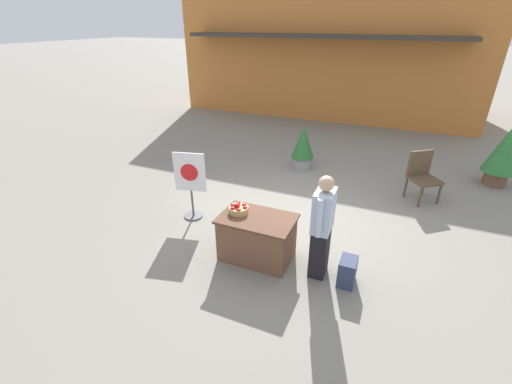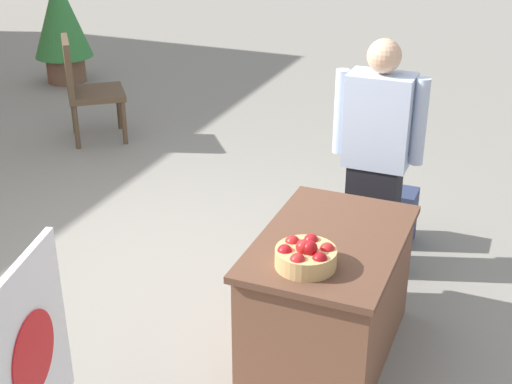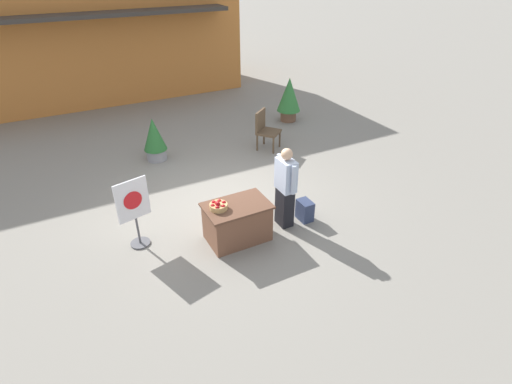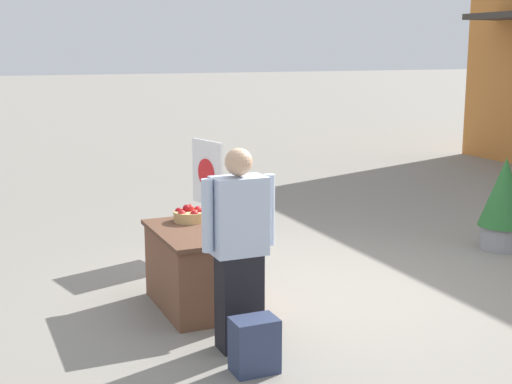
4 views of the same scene
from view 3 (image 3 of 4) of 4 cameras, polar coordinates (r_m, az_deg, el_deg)
ground_plane at (r=8.57m, az=-4.46°, el=-1.75°), size 120.00×120.00×0.00m
storefront_building at (r=16.48m, az=-25.19°, el=20.77°), size 11.27×5.10×4.85m
display_table at (r=7.37m, az=-2.70°, el=-4.28°), size 1.18×0.77×0.75m
apple_basket at (r=7.04m, az=-5.39°, el=-1.97°), size 0.32×0.32×0.16m
person_visitor at (r=7.53m, az=4.22°, el=0.65°), size 0.26×0.61×1.63m
backpack at (r=8.03m, az=6.98°, el=-2.61°), size 0.24×0.34×0.42m
poster_board at (r=7.33m, az=-16.98°, el=-2.56°), size 0.59×0.36×1.34m
patio_chair at (r=10.83m, az=1.30°, el=9.14°), size 0.77×0.77×1.05m
potted_plant_near_left at (r=10.49m, az=-14.32°, el=7.44°), size 0.59×0.59×1.12m
potted_plant_far_right at (r=12.77m, az=4.74°, el=13.36°), size 0.73×0.73×1.36m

